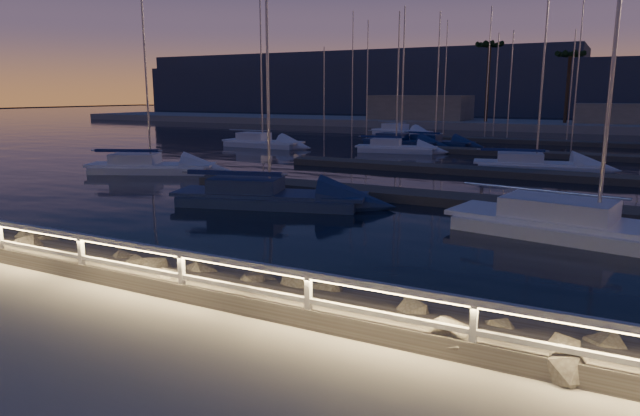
% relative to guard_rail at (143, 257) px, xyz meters
% --- Properties ---
extents(ground, '(400.00, 400.00, 0.00)m').
position_rel_guard_rail_xyz_m(ground, '(0.07, 0.00, -0.77)').
color(ground, gray).
rests_on(ground, ground).
extents(harbor_water, '(400.00, 440.00, 0.60)m').
position_rel_guard_rail_xyz_m(harbor_water, '(0.07, 31.22, -1.74)').
color(harbor_water, black).
rests_on(harbor_water, ground).
extents(guard_rail, '(44.11, 0.12, 1.06)m').
position_rel_guard_rail_xyz_m(guard_rail, '(0.00, 0.00, 0.00)').
color(guard_rail, silver).
rests_on(guard_rail, ground).
extents(riprap, '(42.08, 2.43, 1.26)m').
position_rel_guard_rail_xyz_m(riprap, '(-1.33, 1.71, -1.03)').
color(riprap, '#676158').
rests_on(riprap, ground).
extents(floating_docks, '(22.00, 36.00, 0.40)m').
position_rel_guard_rail_xyz_m(floating_docks, '(0.07, 32.50, -1.17)').
color(floating_docks, '#5F584E').
rests_on(floating_docks, ground).
extents(far_shore, '(160.00, 14.00, 5.20)m').
position_rel_guard_rail_xyz_m(far_shore, '(-0.06, 74.05, -0.48)').
color(far_shore, gray).
rests_on(far_shore, ground).
extents(palm_left, '(3.00, 3.00, 11.20)m').
position_rel_guard_rail_xyz_m(palm_left, '(-7.93, 72.00, 9.36)').
color(palm_left, '#483221').
rests_on(palm_left, ground).
extents(palm_center, '(3.00, 3.00, 9.70)m').
position_rel_guard_rail_xyz_m(palm_center, '(2.07, 73.00, 8.01)').
color(palm_center, '#483221').
rests_on(palm_center, ground).
extents(distant_hills, '(230.00, 37.50, 18.00)m').
position_rel_guard_rail_xyz_m(distant_hills, '(-22.06, 133.69, 3.96)').
color(distant_hills, '#333A4F').
rests_on(distant_hills, ground).
extents(sailboat_c, '(8.72, 4.64, 14.26)m').
position_rel_guard_rail_xyz_m(sailboat_c, '(-4.73, 11.94, -0.93)').
color(sailboat_c, navy).
rests_on(sailboat_c, ground).
extents(sailboat_d, '(10.14, 4.54, 16.59)m').
position_rel_guard_rail_xyz_m(sailboat_d, '(8.15, 12.05, -0.91)').
color(sailboat_d, white).
rests_on(sailboat_d, ground).
extents(sailboat_e, '(6.83, 3.19, 11.28)m').
position_rel_guard_rail_xyz_m(sailboat_e, '(-7.74, 35.92, -0.96)').
color(sailboat_e, white).
rests_on(sailboat_e, ground).
extents(sailboat_f, '(7.85, 5.11, 13.09)m').
position_rel_guard_rail_xyz_m(sailboat_f, '(-16.79, 17.24, -0.94)').
color(sailboat_f, white).
rests_on(sailboat_f, ground).
extents(sailboat_g, '(7.88, 3.65, 12.91)m').
position_rel_guard_rail_xyz_m(sailboat_g, '(4.00, 29.52, -0.96)').
color(sailboat_g, white).
rests_on(sailboat_g, ground).
extents(sailboat_i, '(7.83, 2.57, 13.28)m').
position_rel_guard_rail_xyz_m(sailboat_i, '(-20.15, 34.78, -0.91)').
color(sailboat_i, white).
rests_on(sailboat_i, ground).
extents(sailboat_k, '(7.29, 2.96, 12.03)m').
position_rel_guard_rail_xyz_m(sailboat_k, '(-6.61, 43.25, -0.98)').
color(sailboat_k, navy).
rests_on(sailboat_k, ground).
extents(sailboat_m, '(7.98, 4.85, 13.26)m').
position_rel_guard_rail_xyz_m(sailboat_m, '(-14.18, 55.08, -0.91)').
color(sailboat_m, white).
rests_on(sailboat_m, ground).
extents(sailboat_n, '(7.57, 3.12, 12.53)m').
position_rel_guard_rail_xyz_m(sailboat_n, '(-9.42, 41.82, -0.95)').
color(sailboat_n, navy).
rests_on(sailboat_n, ground).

